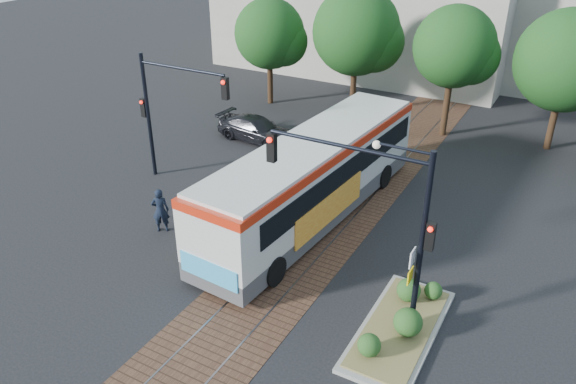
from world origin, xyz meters
name	(u,v)px	position (x,y,z in m)	size (l,w,h in m)	color
ground	(282,271)	(0.00, 0.00, 0.00)	(120.00, 120.00, 0.00)	black
trackbed	(329,222)	(0.00, 4.00, 0.01)	(3.60, 40.00, 0.02)	brown
tree_row	(451,48)	(1.21, 16.42, 4.85)	(26.40, 5.60, 7.67)	#382314
warehouses	(469,24)	(-0.53, 28.75, 3.81)	(40.00, 13.00, 8.00)	#ADA899
city_bus	(314,174)	(-0.82, 4.13, 1.99)	(3.88, 13.54, 3.57)	#454548
traffic_island	(401,322)	(4.82, -0.90, 0.33)	(2.20, 5.20, 1.13)	gray
signal_pole_main	(383,208)	(3.86, -0.81, 4.16)	(5.49, 0.46, 6.00)	black
signal_pole_left	(165,103)	(-8.37, 4.00, 3.86)	(4.99, 0.34, 6.00)	black
officer	(160,210)	(-5.71, 0.08, 0.95)	(0.69, 0.46, 1.90)	black
parked_car	(256,129)	(-7.42, 10.09, 0.67)	(1.88, 4.63, 1.34)	black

